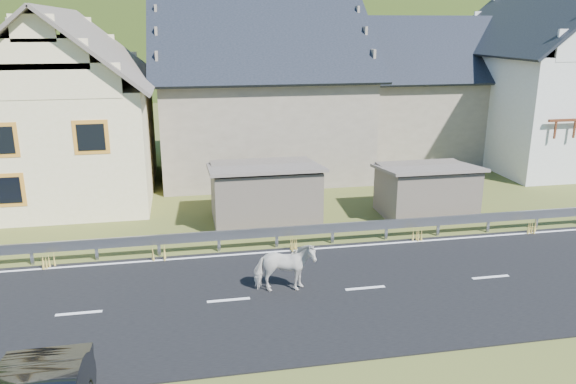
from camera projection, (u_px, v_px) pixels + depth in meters
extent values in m
plane|color=#40481F|center=(365.00, 289.00, 16.43)|extent=(160.00, 160.00, 0.00)
cube|color=black|center=(365.00, 289.00, 16.42)|extent=(60.00, 7.00, 0.04)
cube|color=silver|center=(365.00, 288.00, 16.42)|extent=(60.00, 6.60, 0.01)
cube|color=#93969B|center=(333.00, 228.00, 19.73)|extent=(28.00, 0.08, 0.34)
cube|color=#93969B|center=(32.00, 255.00, 18.02)|extent=(0.10, 0.06, 0.70)
cube|color=#93969B|center=(96.00, 250.00, 18.38)|extent=(0.10, 0.06, 0.70)
cube|color=#93969B|center=(159.00, 246.00, 18.74)|extent=(0.10, 0.06, 0.70)
cube|color=#93969B|center=(219.00, 242.00, 19.10)|extent=(0.10, 0.06, 0.70)
cube|color=#93969B|center=(277.00, 238.00, 19.45)|extent=(0.10, 0.06, 0.70)
cube|color=#93969B|center=(332.00, 234.00, 19.81)|extent=(0.10, 0.06, 0.70)
cube|color=#93969B|center=(386.00, 230.00, 20.17)|extent=(0.10, 0.06, 0.70)
cube|color=#93969B|center=(438.00, 227.00, 20.53)|extent=(0.10, 0.06, 0.70)
cube|color=#93969B|center=(488.00, 223.00, 20.89)|extent=(0.10, 0.06, 0.70)
cube|color=#93969B|center=(537.00, 220.00, 21.24)|extent=(0.10, 0.06, 0.70)
cube|color=#6E6255|center=(265.00, 194.00, 21.88)|extent=(4.30, 3.30, 2.40)
cube|color=#6E6255|center=(426.00, 191.00, 22.60)|extent=(3.80, 2.90, 2.20)
cube|color=#FFEABC|center=(70.00, 139.00, 25.22)|extent=(7.00, 9.00, 5.00)
cube|color=orange|center=(91.00, 137.00, 21.02)|extent=(1.30, 0.12, 1.30)
cube|color=orange|center=(7.00, 190.00, 20.99)|extent=(1.30, 0.12, 1.30)
cube|color=gray|center=(19.00, 45.00, 25.12)|extent=(0.70, 0.70, 2.40)
cube|color=gray|center=(259.00, 122.00, 29.66)|extent=(10.00, 9.00, 5.00)
cube|color=gray|center=(421.00, 115.00, 33.39)|extent=(9.00, 8.00, 4.60)
cube|color=silver|center=(544.00, 107.00, 31.44)|extent=(8.00, 10.00, 6.00)
ellipsoid|color=#21330C|center=(211.00, 108.00, 192.50)|extent=(440.00, 280.00, 260.00)
imported|color=silver|center=(285.00, 268.00, 16.03)|extent=(0.91, 1.79, 1.47)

